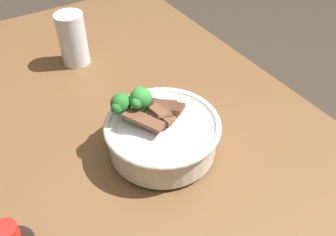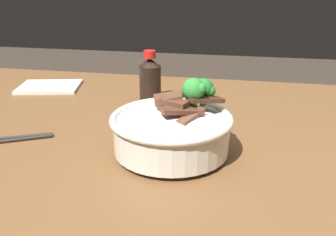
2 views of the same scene
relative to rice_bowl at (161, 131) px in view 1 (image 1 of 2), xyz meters
The scene contains 3 objects.
dining_table 0.19m from the rice_bowl, 95.13° to the left, with size 1.40×0.87×0.82m.
rice_bowl is the anchor object (origin of this frame).
drinking_glass 0.37m from the rice_bowl, ahead, with size 0.07×0.07×0.13m.
Camera 1 is at (-0.40, 0.15, 1.32)m, focal length 38.78 mm.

